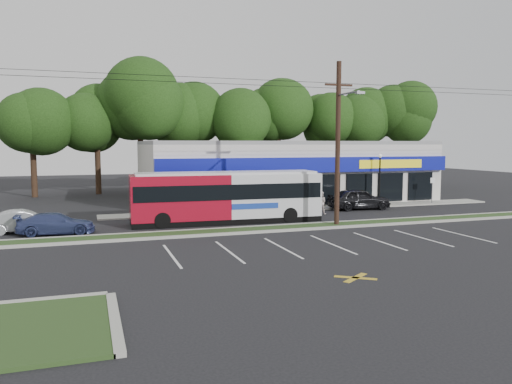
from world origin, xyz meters
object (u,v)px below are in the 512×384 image
object	(u,v)px
lamp_post	(380,173)
sign_post	(432,186)
utility_pole	(336,138)
car_dark	(359,199)
car_silver	(24,221)
pedestrian_a	(291,202)
metrobus	(227,196)
pedestrian_b	(321,203)
car_blue	(56,224)

from	to	relation	value
lamp_post	sign_post	size ratio (longest dim) A/B	1.91
utility_pole	lamp_post	distance (m)	11.67
car_dark	car_silver	world-z (taller)	car_dark
sign_post	car_silver	size ratio (longest dim) A/B	0.57
car_silver	pedestrian_a	world-z (taller)	pedestrian_a
metrobus	pedestrian_a	xyz separation A→B (m)	(5.11, 1.50, -0.78)
sign_post	pedestrian_b	xyz separation A→B (m)	(-11.64, -2.57, -0.72)
car_blue	pedestrian_b	xyz separation A→B (m)	(17.63, 2.50, 0.22)
sign_post	lamp_post	bearing A→B (deg)	177.42
car_silver	pedestrian_a	bearing A→B (deg)	-90.14
car_dark	car_silver	size ratio (longest dim) A/B	1.23
metrobus	pedestrian_a	distance (m)	5.38
lamp_post	metrobus	distance (m)	14.71
lamp_post	car_dark	size ratio (longest dim) A/B	0.88
utility_pole	car_dark	bearing A→B (deg)	49.87
metrobus	car_blue	xyz separation A→B (m)	(-10.24, -1.00, -1.13)
metrobus	car_dark	distance (m)	11.75
pedestrian_a	car_blue	bearing A→B (deg)	0.60
car_blue	car_dark	bearing A→B (deg)	-76.24
utility_pole	car_silver	world-z (taller)	utility_pole
car_blue	pedestrian_a	bearing A→B (deg)	-77.29
sign_post	car_dark	xyz separation A→B (m)	(-7.69, -1.15, -0.73)
sign_post	pedestrian_a	world-z (taller)	sign_post
utility_pole	pedestrian_b	world-z (taller)	utility_pole
car_dark	pedestrian_a	world-z (taller)	pedestrian_a
metrobus	pedestrian_b	xyz separation A→B (m)	(7.40, 1.50, -0.91)
car_dark	sign_post	bearing A→B (deg)	-77.22
metrobus	car_dark	bearing A→B (deg)	16.75
lamp_post	pedestrian_a	distance (m)	9.52
car_dark	pedestrian_a	distance (m)	6.40
pedestrian_b	car_blue	bearing A→B (deg)	36.80
car_dark	car_silver	distance (m)	23.51
metrobus	car_blue	distance (m)	10.35
utility_pole	car_silver	size ratio (longest dim) A/B	12.70
pedestrian_b	car_silver	bearing A→B (deg)	32.59
utility_pole	metrobus	world-z (taller)	utility_pole
lamp_post	car_blue	bearing A→B (deg)	-167.68
car_dark	car_blue	bearing A→B (deg)	104.58
sign_post	metrobus	bearing A→B (deg)	-167.92
lamp_post	car_silver	bearing A→B (deg)	-171.03
lamp_post	pedestrian_b	distance (m)	7.44
utility_pole	metrobus	bearing A→B (deg)	148.67
car_dark	car_silver	bearing A→B (deg)	100.95
sign_post	car_silver	bearing A→B (deg)	-172.87
utility_pole	pedestrian_b	xyz separation A→B (m)	(1.52, 5.07, -4.58)
car_silver	lamp_post	bearing A→B (deg)	-85.55
sign_post	car_silver	world-z (taller)	sign_post
utility_pole	car_blue	size ratio (longest dim) A/B	11.95
lamp_post	sign_post	distance (m)	5.13
metrobus	pedestrian_a	size ratio (longest dim) A/B	6.39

